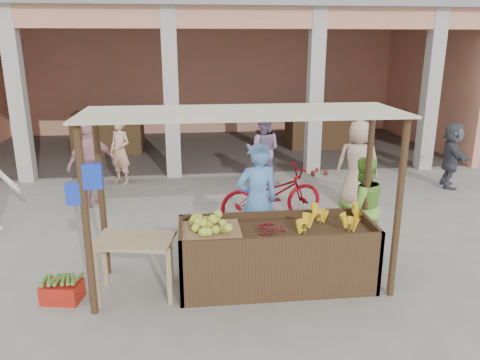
{
  "coord_description": "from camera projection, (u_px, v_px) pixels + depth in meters",
  "views": [
    {
      "loc": [
        -0.64,
        -5.69,
        3.21
      ],
      "look_at": [
        0.14,
        1.2,
        1.16
      ],
      "focal_mm": 35.0,
      "sensor_mm": 36.0,
      "label": 1
    }
  ],
  "objects": [
    {
      "name": "ground",
      "position": [
        240.0,
        286.0,
        6.4
      ],
      "size": [
        60.0,
        60.0,
        0.0
      ],
      "primitive_type": "plane",
      "color": "slate",
      "rests_on": "ground"
    },
    {
      "name": "market_building",
      "position": [
        208.0,
        59.0,
        14.14
      ],
      "size": [
        14.4,
        6.4,
        4.2
      ],
      "color": "#E69678",
      "rests_on": "ground"
    },
    {
      "name": "fruit_stall",
      "position": [
        276.0,
        257.0,
        6.34
      ],
      "size": [
        2.6,
        0.95,
        0.8
      ],
      "primitive_type": "cube",
      "color": "#48311C",
      "rests_on": "ground"
    },
    {
      "name": "stall_awning",
      "position": [
        238.0,
        144.0,
        5.89
      ],
      "size": [
        4.09,
        1.35,
        2.39
      ],
      "color": "#48311C",
      "rests_on": "ground"
    },
    {
      "name": "banana_heap",
      "position": [
        332.0,
        220.0,
        6.31
      ],
      "size": [
        1.03,
        0.56,
        0.19
      ],
      "primitive_type": null,
      "color": "yellow",
      "rests_on": "fruit_stall"
    },
    {
      "name": "melon_tray",
      "position": [
        210.0,
        227.0,
        6.09
      ],
      "size": [
        0.79,
        0.68,
        0.21
      ],
      "color": "#8E6849",
      "rests_on": "fruit_stall"
    },
    {
      "name": "berry_heap",
      "position": [
        269.0,
        227.0,
        6.16
      ],
      "size": [
        0.42,
        0.35,
        0.13
      ],
      "primitive_type": "ellipsoid",
      "color": "maroon",
      "rests_on": "fruit_stall"
    },
    {
      "name": "side_table",
      "position": [
        134.0,
        249.0,
        6.01
      ],
      "size": [
        1.09,
        0.83,
        0.79
      ],
      "rotation": [
        0.0,
        0.0,
        -0.19
      ],
      "color": "tan",
      "rests_on": "ground"
    },
    {
      "name": "papaya_pile",
      "position": [
        133.0,
        232.0,
        5.94
      ],
      "size": [
        0.7,
        0.4,
        0.2
      ],
      "primitive_type": null,
      "color": "#569631",
      "rests_on": "side_table"
    },
    {
      "name": "red_crate",
      "position": [
        62.0,
        292.0,
        6.01
      ],
      "size": [
        0.54,
        0.43,
        0.25
      ],
      "primitive_type": "cube",
      "rotation": [
        0.0,
        0.0,
        -0.2
      ],
      "color": "#B41E13",
      "rests_on": "ground"
    },
    {
      "name": "plantain_bundle",
      "position": [
        61.0,
        280.0,
        5.97
      ],
      "size": [
        0.39,
        0.27,
        0.08
      ],
      "primitive_type": null,
      "color": "#56802E",
      "rests_on": "red_crate"
    },
    {
      "name": "produce_sacks",
      "position": [
        319.0,
        163.0,
        11.66
      ],
      "size": [
        0.79,
        0.74,
        0.6
      ],
      "color": "maroon",
      "rests_on": "ground"
    },
    {
      "name": "vendor_blue",
      "position": [
        257.0,
        197.0,
        7.05
      ],
      "size": [
        0.8,
        0.64,
        1.91
      ],
      "primitive_type": "imported",
      "rotation": [
        0.0,
        0.0,
        3.31
      ],
      "color": "#599BEE",
      "rests_on": "ground"
    },
    {
      "name": "vendor_green",
      "position": [
        361.0,
        204.0,
        7.12
      ],
      "size": [
        0.85,
        0.56,
        1.66
      ],
      "primitive_type": "imported",
      "rotation": [
        0.0,
        0.0,
        3.27
      ],
      "color": "#7EC13E",
      "rests_on": "ground"
    },
    {
      "name": "motorcycle",
      "position": [
        272.0,
        193.0,
        8.6
      ],
      "size": [
        1.08,
        2.14,
        1.07
      ],
      "primitive_type": "imported",
      "rotation": [
        0.0,
        0.0,
        1.76
      ],
      "color": "#9A0812",
      "rests_on": "ground"
    },
    {
      "name": "shopper_b",
      "position": [
        91.0,
        161.0,
        9.33
      ],
      "size": [
        1.2,
        1.11,
        1.83
      ],
      "primitive_type": "imported",
      "rotation": [
        0.0,
        0.0,
        3.8
      ],
      "color": "pink",
      "rests_on": "ground"
    },
    {
      "name": "shopper_c",
      "position": [
        358.0,
        159.0,
        9.37
      ],
      "size": [
        1.05,
        0.82,
        1.92
      ],
      "primitive_type": "imported",
      "rotation": [
        0.0,
        0.0,
        2.88
      ],
      "color": "tan",
      "rests_on": "ground"
    },
    {
      "name": "shopper_d",
      "position": [
        452.0,
        153.0,
        10.56
      ],
      "size": [
        1.02,
        1.57,
        1.57
      ],
      "primitive_type": "imported",
      "rotation": [
        0.0,
        0.0,
        1.26
      ],
      "color": "#474853",
      "rests_on": "ground"
    },
    {
      "name": "shopper_e",
      "position": [
        120.0,
        150.0,
        10.81
      ],
      "size": [
        0.75,
        0.72,
        1.61
      ],
      "primitive_type": "imported",
      "rotation": [
        0.0,
        0.0,
        -0.65
      ],
      "color": "#DAA380",
      "rests_on": "ground"
    },
    {
      "name": "shopper_f",
      "position": [
        263.0,
        147.0,
        10.69
      ],
      "size": [
        0.98,
        0.72,
        1.8
      ],
      "primitive_type": "imported",
      "rotation": [
        0.0,
        0.0,
        2.87
      ],
      "color": "#96779B",
      "rests_on": "ground"
    }
  ]
}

